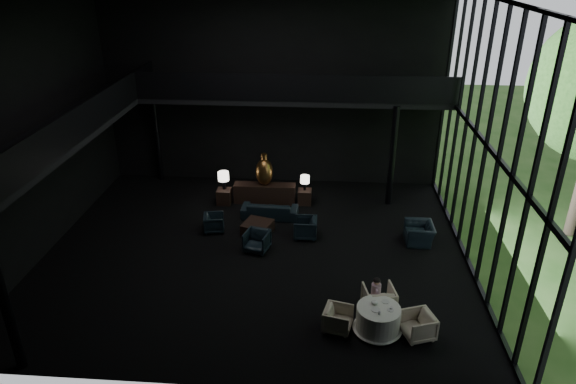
# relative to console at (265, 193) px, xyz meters

# --- Properties ---
(floor) EXTENTS (14.00, 12.00, 0.02)m
(floor) POSITION_rel_console_xyz_m (0.15, -3.72, -0.39)
(floor) COLOR black
(floor) RESTS_ON ground
(wall_back) EXTENTS (14.00, 0.04, 8.00)m
(wall_back) POSITION_rel_console_xyz_m (0.15, 2.28, 3.61)
(wall_back) COLOR black
(wall_back) RESTS_ON ground
(wall_front) EXTENTS (14.00, 0.04, 8.00)m
(wall_front) POSITION_rel_console_xyz_m (0.15, -9.72, 3.61)
(wall_front) COLOR black
(wall_front) RESTS_ON ground
(wall_left) EXTENTS (0.04, 12.00, 8.00)m
(wall_left) POSITION_rel_console_xyz_m (-6.85, -3.72, 3.61)
(wall_left) COLOR black
(wall_left) RESTS_ON ground
(curtain_wall) EXTENTS (0.20, 12.00, 8.00)m
(curtain_wall) POSITION_rel_console_xyz_m (7.10, -3.72, 3.61)
(curtain_wall) COLOR black
(curtain_wall) RESTS_ON ground
(mezzanine_left) EXTENTS (2.00, 12.00, 0.25)m
(mezzanine_left) POSITION_rel_console_xyz_m (-5.85, -3.72, 3.61)
(mezzanine_left) COLOR black
(mezzanine_left) RESTS_ON wall_left
(mezzanine_back) EXTENTS (12.00, 2.00, 0.25)m
(mezzanine_back) POSITION_rel_console_xyz_m (1.15, 1.28, 3.61)
(mezzanine_back) COLOR black
(mezzanine_back) RESTS_ON wall_back
(railing_left) EXTENTS (0.06, 12.00, 1.00)m
(railing_left) POSITION_rel_console_xyz_m (-4.85, -3.72, 4.21)
(railing_left) COLOR black
(railing_left) RESTS_ON mezzanine_left
(railing_back) EXTENTS (12.00, 0.06, 1.00)m
(railing_back) POSITION_rel_console_xyz_m (1.15, 0.28, 4.21)
(railing_back) COLOR black
(railing_back) RESTS_ON mezzanine_back
(column_sw) EXTENTS (0.24, 0.24, 4.00)m
(column_sw) POSITION_rel_console_xyz_m (-4.85, -9.42, 1.61)
(column_sw) COLOR black
(column_sw) RESTS_ON floor
(column_nw) EXTENTS (0.24, 0.24, 4.00)m
(column_nw) POSITION_rel_console_xyz_m (-4.85, 1.98, 1.61)
(column_nw) COLOR black
(column_nw) RESTS_ON floor
(column_ne) EXTENTS (0.24, 0.24, 4.00)m
(column_ne) POSITION_rel_console_xyz_m (4.95, 0.28, 1.61)
(column_ne) COLOR black
(column_ne) RESTS_ON floor
(console) EXTENTS (2.45, 0.56, 0.78)m
(console) POSITION_rel_console_xyz_m (0.00, 0.00, 0.00)
(console) COLOR black
(console) RESTS_ON floor
(bronze_urn) EXTENTS (0.69, 0.69, 1.29)m
(bronze_urn) POSITION_rel_console_xyz_m (0.00, 0.01, 0.94)
(bronze_urn) COLOR #AD832F
(bronze_urn) RESTS_ON console
(side_table_left) EXTENTS (0.55, 0.55, 0.61)m
(side_table_left) POSITION_rel_console_xyz_m (-1.60, -0.24, -0.09)
(side_table_left) COLOR black
(side_table_left) RESTS_ON floor
(table_lamp_left) EXTENTS (0.43, 0.43, 0.72)m
(table_lamp_left) POSITION_rel_console_xyz_m (-1.60, -0.17, 0.74)
(table_lamp_left) COLOR black
(table_lamp_left) RESTS_ON side_table_left
(side_table_right) EXTENTS (0.53, 0.53, 0.59)m
(side_table_right) POSITION_rel_console_xyz_m (1.60, -0.01, -0.10)
(side_table_right) COLOR black
(side_table_right) RESTS_ON floor
(table_lamp_right) EXTENTS (0.36, 0.36, 0.61)m
(table_lamp_right) POSITION_rel_console_xyz_m (1.60, 0.02, 0.63)
(table_lamp_right) COLOR black
(table_lamp_right) RESTS_ON side_table_right
(sofa) EXTENTS (2.16, 0.70, 0.84)m
(sofa) POSITION_rel_console_xyz_m (0.34, -1.27, 0.03)
(sofa) COLOR #1A2D3C
(sofa) RESTS_ON floor
(lounge_armchair_west) EXTENTS (0.71, 0.74, 0.66)m
(lounge_armchair_west) POSITION_rel_console_xyz_m (-1.55, -2.47, -0.06)
(lounge_armchair_west) COLOR black
(lounge_armchair_west) RESTS_ON floor
(lounge_armchair_east) EXTENTS (0.77, 0.82, 0.84)m
(lounge_armchair_east) POSITION_rel_console_xyz_m (1.74, -2.67, 0.03)
(lounge_armchair_east) COLOR black
(lounge_armchair_east) RESTS_ON floor
(lounge_armchair_south) EXTENTS (0.94, 0.90, 0.80)m
(lounge_armchair_south) POSITION_rel_console_xyz_m (0.16, -3.70, 0.01)
(lounge_armchair_south) COLOR black
(lounge_armchair_south) RESTS_ON floor
(window_armchair) EXTENTS (0.69, 1.06, 0.92)m
(window_armchair) POSITION_rel_console_xyz_m (5.69, -2.72, 0.07)
(window_armchair) COLOR black
(window_armchair) RESTS_ON floor
(coffee_table) EXTENTS (1.18, 1.18, 0.42)m
(coffee_table) POSITION_rel_console_xyz_m (0.03, -2.52, -0.18)
(coffee_table) COLOR black
(coffee_table) RESTS_ON floor
(dining_table) EXTENTS (1.31, 1.31, 0.75)m
(dining_table) POSITION_rel_console_xyz_m (3.87, -7.49, -0.06)
(dining_table) COLOR white
(dining_table) RESTS_ON floor
(dining_chair_north) EXTENTS (1.04, 1.00, 0.92)m
(dining_chair_north) POSITION_rel_console_xyz_m (3.97, -6.63, 0.07)
(dining_chair_north) COLOR #B7B397
(dining_chair_north) RESTS_ON floor
(dining_chair_east) EXTENTS (0.91, 0.94, 0.77)m
(dining_chair_east) POSITION_rel_console_xyz_m (4.89, -7.63, -0.00)
(dining_chair_east) COLOR beige
(dining_chair_east) RESTS_ON floor
(dining_chair_west) EXTENTS (0.76, 0.79, 0.69)m
(dining_chair_west) POSITION_rel_console_xyz_m (2.83, -7.50, -0.05)
(dining_chair_west) COLOR #B7AF95
(dining_chair_west) RESTS_ON floor
(child) EXTENTS (0.27, 0.27, 0.58)m
(child) POSITION_rel_console_xyz_m (3.88, -6.55, 0.35)
(child) COLOR #CE9FAD
(child) RESTS_ON dining_chair_north
(plate_a) EXTENTS (0.26, 0.26, 0.01)m
(plate_a) POSITION_rel_console_xyz_m (3.78, -7.58, 0.37)
(plate_a) COLOR white
(plate_a) RESTS_ON dining_table
(plate_b) EXTENTS (0.22, 0.22, 0.01)m
(plate_b) POSITION_rel_console_xyz_m (4.06, -7.21, 0.37)
(plate_b) COLOR white
(plate_b) RESTS_ON dining_table
(saucer) EXTENTS (0.20, 0.20, 0.01)m
(saucer) POSITION_rel_console_xyz_m (4.16, -7.56, 0.37)
(saucer) COLOR white
(saucer) RESTS_ON dining_table
(coffee_cup) EXTENTS (0.09, 0.09, 0.06)m
(coffee_cup) POSITION_rel_console_xyz_m (4.18, -7.51, 0.40)
(coffee_cup) COLOR white
(coffee_cup) RESTS_ON saucer
(cereal_bowl) EXTENTS (0.18, 0.18, 0.09)m
(cereal_bowl) POSITION_rel_console_xyz_m (3.77, -7.32, 0.41)
(cereal_bowl) COLOR white
(cereal_bowl) RESTS_ON dining_table
(cream_pot) EXTENTS (0.08, 0.08, 0.08)m
(cream_pot) POSITION_rel_console_xyz_m (3.85, -7.75, 0.40)
(cream_pot) COLOR #99999E
(cream_pot) RESTS_ON dining_table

